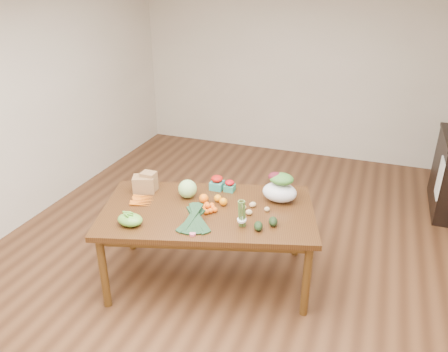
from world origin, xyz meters
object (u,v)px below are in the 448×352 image
(dining_table, at_px, (209,244))
(paper_bag, at_px, (144,182))
(kale_bunch, at_px, (194,220))
(cabbage, at_px, (188,189))
(asparagus_bundle, at_px, (242,214))
(mandarin_cluster, at_px, (208,207))
(salad_bag, at_px, (280,189))

(dining_table, relative_size, paper_bag, 6.94)
(dining_table, relative_size, kale_bunch, 4.67)
(dining_table, relative_size, cabbage, 10.78)
(paper_bag, bearing_deg, asparagus_bundle, -15.13)
(cabbage, distance_m, mandarin_cluster, 0.33)
(dining_table, relative_size, salad_bag, 5.91)
(paper_bag, xyz_separation_m, salad_bag, (1.26, 0.26, 0.03))
(mandarin_cluster, bearing_deg, dining_table, 110.84)
(cabbage, bearing_deg, paper_bag, -175.68)
(mandarin_cluster, xyz_separation_m, salad_bag, (0.55, 0.40, 0.08))
(mandarin_cluster, relative_size, asparagus_bundle, 0.72)
(paper_bag, bearing_deg, dining_table, -9.13)
(paper_bag, bearing_deg, cabbage, 4.32)
(dining_table, distance_m, salad_bag, 0.83)
(dining_table, xyz_separation_m, salad_bag, (0.56, 0.37, 0.50))
(paper_bag, distance_m, mandarin_cluster, 0.73)
(cabbage, bearing_deg, mandarin_cluster, -32.69)
(dining_table, distance_m, paper_bag, 0.85)
(asparagus_bundle, bearing_deg, cabbage, 136.51)
(dining_table, bearing_deg, paper_bag, 154.40)
(paper_bag, relative_size, salad_bag, 0.85)
(dining_table, bearing_deg, kale_bunch, -103.91)
(kale_bunch, bearing_deg, salad_bag, 36.22)
(cabbage, xyz_separation_m, mandarin_cluster, (0.27, -0.18, -0.05))
(asparagus_bundle, bearing_deg, mandarin_cluster, 141.22)
(salad_bag, bearing_deg, mandarin_cluster, -143.82)
(kale_bunch, bearing_deg, mandarin_cluster, 74.28)
(dining_table, distance_m, kale_bunch, 0.57)
(mandarin_cluster, relative_size, kale_bunch, 0.45)
(asparagus_bundle, distance_m, salad_bag, 0.58)
(cabbage, xyz_separation_m, kale_bunch, (0.28, -0.49, -0.01))
(dining_table, height_order, cabbage, cabbage)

